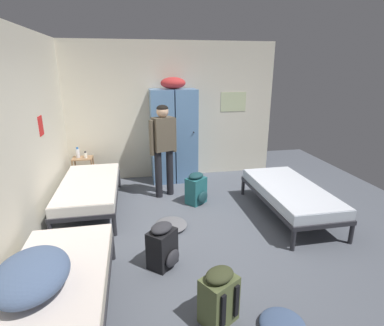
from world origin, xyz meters
TOP-DOWN VIEW (x-y plane):
  - ground_plane at (0.00, 0.00)m, footprint 7.69×7.69m
  - room_backdrop at (-1.12, 1.15)m, footprint 4.32×4.86m
  - locker_bank at (-0.00, 2.12)m, footprint 0.90×0.55m
  - shelf_unit at (-1.80, 2.16)m, footprint 0.38×0.30m
  - bed_right at (1.55, 0.20)m, footprint 0.90×1.90m
  - bed_left_front at (-1.55, -1.39)m, footprint 0.90×1.90m
  - bed_left_rear at (-1.55, 1.01)m, footprint 0.90×1.90m
  - bedding_heap at (-1.69, -1.49)m, footprint 0.60×0.76m
  - person_traveler at (-0.29, 1.34)m, footprint 0.49×0.33m
  - water_bottle at (-1.88, 2.18)m, footprint 0.08×0.08m
  - lotion_bottle at (-1.73, 2.12)m, footprint 0.06×0.06m
  - backpack_olive at (-0.12, -1.63)m, footprint 0.40×0.41m
  - backpack_teal at (0.21, 0.91)m, footprint 0.41×0.42m
  - backpack_black at (-0.53, -0.72)m, footprint 0.42×0.42m
  - clothes_pile_denim at (0.43, -1.84)m, footprint 0.41×0.41m
  - clothes_pile_grey at (-0.33, 0.16)m, footprint 0.47×0.50m

SIDE VIEW (x-z plane):
  - ground_plane at x=0.00m, z-range 0.00..0.00m
  - clothes_pile_grey at x=-0.33m, z-range 0.00..0.09m
  - clothes_pile_denim at x=0.43m, z-range 0.00..0.10m
  - backpack_olive at x=-0.12m, z-range -0.02..0.53m
  - backpack_teal at x=0.21m, z-range -0.02..0.53m
  - backpack_black at x=-0.53m, z-range -0.02..0.53m
  - shelf_unit at x=-1.80m, z-range 0.06..0.63m
  - bed_right at x=1.55m, z-range 0.14..0.63m
  - bed_left_front at x=-1.55m, z-range 0.14..0.63m
  - bed_left_rear at x=-1.55m, z-range 0.14..0.63m
  - lotion_bottle at x=-1.73m, z-range 0.56..0.70m
  - bedding_heap at x=-1.69m, z-range 0.49..0.77m
  - water_bottle at x=-1.88m, z-range 0.56..0.77m
  - locker_bank at x=0.00m, z-range -0.07..2.00m
  - person_traveler at x=-0.29m, z-range 0.17..1.82m
  - room_backdrop at x=-1.12m, z-range 0.00..2.75m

